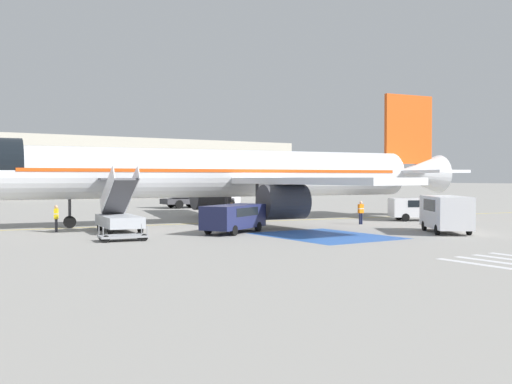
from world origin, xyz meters
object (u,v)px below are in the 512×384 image
(boarding_stairs_forward, at_px, (119,216))
(ground_crew_2, at_px, (56,216))
(ground_crew_1, at_px, (232,213))
(airliner, at_px, (230,174))
(service_van_2, at_px, (446,211))
(fuel_tanker, at_px, (200,192))
(service_van_0, at_px, (234,216))
(service_van_1, at_px, (420,207))
(ground_crew_0, at_px, (361,211))
(baggage_cart, at_px, (123,236))

(boarding_stairs_forward, bearing_deg, ground_crew_2, 155.91)
(boarding_stairs_forward, xyz_separation_m, ground_crew_1, (8.27, -0.29, -0.03))
(airliner, bearing_deg, service_van_2, -147.59)
(airliner, bearing_deg, fuel_tanker, -14.45)
(fuel_tanker, xyz_separation_m, service_van_2, (-1.85, -36.98, -0.38))
(fuel_tanker, relative_size, ground_crew_2, 5.42)
(ground_crew_2, bearing_deg, service_van_0, -100.92)
(ground_crew_2, bearing_deg, airliner, -60.26)
(boarding_stairs_forward, distance_m, service_van_1, 24.37)
(ground_crew_0, bearing_deg, ground_crew_2, -14.30)
(ground_crew_0, distance_m, ground_crew_1, 9.78)
(fuel_tanker, bearing_deg, airliner, -18.72)
(boarding_stairs_forward, xyz_separation_m, service_van_2, (17.13, -11.96, 0.36))
(ground_crew_1, bearing_deg, fuel_tanker, 144.96)
(boarding_stairs_forward, distance_m, baggage_cart, 5.75)
(service_van_2, xyz_separation_m, baggage_cart, (-18.90, 6.54, -1.13))
(ground_crew_2, bearing_deg, service_van_2, -98.74)
(boarding_stairs_forward, relative_size, ground_crew_2, 3.14)
(boarding_stairs_forward, xyz_separation_m, ground_crew_2, (-3.44, 2.11, -0.03))
(baggage_cart, height_order, ground_crew_2, ground_crew_2)
(service_van_2, height_order, ground_crew_1, service_van_2)
(service_van_0, bearing_deg, baggage_cart, -114.49)
(fuel_tanker, bearing_deg, service_van_2, 0.37)
(service_van_0, bearing_deg, boarding_stairs_forward, -158.92)
(fuel_tanker, distance_m, ground_crew_1, 27.49)
(boarding_stairs_forward, relative_size, service_van_1, 1.06)
(boarding_stairs_forward, bearing_deg, ground_crew_0, -5.26)
(airliner, distance_m, service_van_1, 15.73)
(fuel_tanker, height_order, ground_crew_1, fuel_tanker)
(boarding_stairs_forward, xyz_separation_m, fuel_tanker, (18.98, 25.02, 0.74))
(service_van_1, distance_m, service_van_2, 10.81)
(service_van_0, relative_size, ground_crew_1, 3.15)
(fuel_tanker, xyz_separation_m, service_van_1, (5.10, -28.71, -0.64))
(airliner, distance_m, service_van_2, 16.76)
(service_van_0, xyz_separation_m, service_van_2, (11.34, -7.23, 0.30))
(ground_crew_2, bearing_deg, ground_crew_0, -80.56)
(boarding_stairs_forward, distance_m, ground_crew_0, 17.80)
(boarding_stairs_forward, xyz_separation_m, baggage_cart, (-1.77, -5.42, -0.77))
(service_van_2, distance_m, baggage_cart, 20.03)
(service_van_0, distance_m, ground_crew_0, 11.59)
(boarding_stairs_forward, distance_m, service_van_2, 20.90)
(service_van_0, height_order, service_van_2, service_van_2)
(ground_crew_1, bearing_deg, ground_crew_2, -113.72)
(service_van_2, bearing_deg, service_van_0, -177.98)
(fuel_tanker, distance_m, service_van_1, 29.17)
(fuel_tanker, height_order, service_van_1, fuel_tanker)
(boarding_stairs_forward, bearing_deg, service_van_2, -27.43)
(service_van_1, bearing_deg, airliner, -88.11)
(ground_crew_0, bearing_deg, airliner, -42.30)
(airliner, xyz_separation_m, service_van_2, (6.99, -15.05, -2.39))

